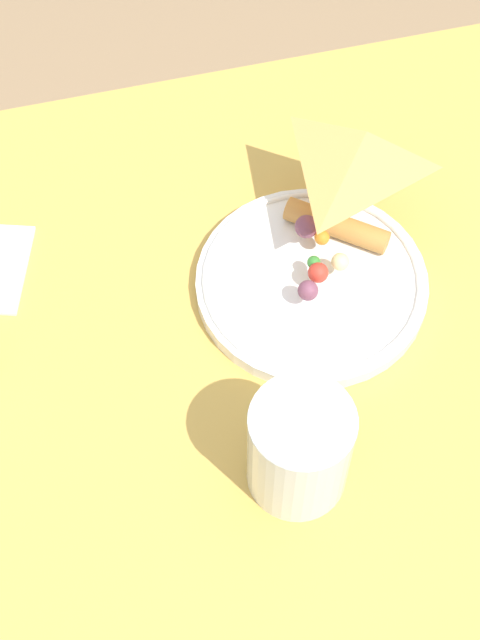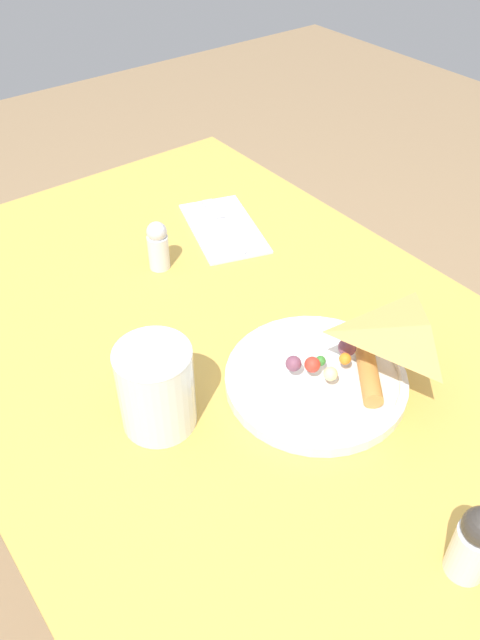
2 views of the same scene
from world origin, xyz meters
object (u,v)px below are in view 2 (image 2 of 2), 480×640
butter_knife (222,223)px  plate_pizza (318,376)px  pepper_shaker (475,543)px  dining_table (223,396)px  napkin_folded (224,228)px  milk_glass (156,390)px  salt_shaker (158,245)px

butter_knife → plate_pizza: bearing=-2.6°
butter_knife → pepper_shaker: (0.64, -0.17, 0.04)m
dining_table → napkin_folded: bearing=143.1°
milk_glass → napkin_folded: size_ratio=0.52×
butter_knife → salt_shaker: salt_shaker is taller
dining_table → butter_knife: bearing=143.7°
milk_glass → napkin_folded: bearing=133.6°
butter_knife → salt_shaker: (0.04, -0.15, 0.03)m
dining_table → pepper_shaker: (0.42, -0.01, 0.17)m
dining_table → napkin_folded: napkin_folded is taller
pepper_shaker → salt_shaker: bearing=177.3°
dining_table → milk_glass: size_ratio=9.40×
napkin_folded → pepper_shaker: (0.63, -0.17, 0.04)m
butter_knife → dining_table: bearing=-20.9°
salt_shaker → napkin_folded: bearing=100.8°
dining_table → pepper_shaker: pepper_shaker is taller
plate_pizza → salt_shaker: salt_shaker is taller
dining_table → plate_pizza: (0.15, 0.04, 0.14)m
plate_pizza → butter_knife: (-0.37, 0.12, -0.01)m
dining_table → butter_knife: 0.30m
napkin_folded → pepper_shaker: pepper_shaker is taller
milk_glass → plate_pizza: bearing=69.5°
dining_table → plate_pizza: bearing=15.4°
salt_shaker → dining_table: bearing=-5.0°
milk_glass → salt_shaker: milk_glass is taller
milk_glass → pepper_shaker: (0.34, 0.14, -0.01)m
salt_shaker → pepper_shaker: 0.60m
plate_pizza → pepper_shaker: bearing=-11.3°
salt_shaker → pepper_shaker: pepper_shaker is taller
milk_glass → pepper_shaker: size_ratio=1.21×
plate_pizza → butter_knife: size_ratio=1.31×
dining_table → butter_knife: size_ratio=6.00×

